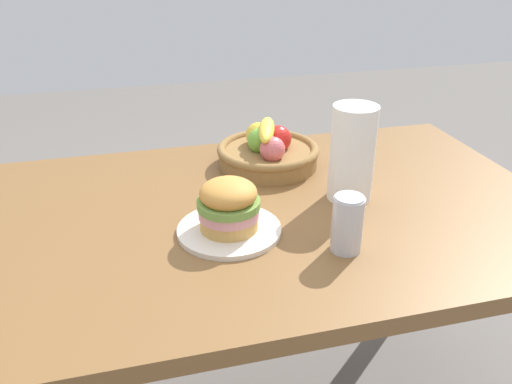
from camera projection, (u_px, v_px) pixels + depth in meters
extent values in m
cube|color=brown|center=(274.00, 214.00, 1.30)|extent=(1.40, 0.90, 0.04)
cylinder|color=brown|center=(49.00, 287.00, 1.65)|extent=(0.07, 0.07, 0.71)
cylinder|color=brown|center=(406.00, 235.00, 1.93)|extent=(0.07, 0.07, 0.71)
cylinder|color=silver|center=(229.00, 230.00, 1.18)|extent=(0.23, 0.23, 0.01)
cylinder|color=tan|center=(229.00, 222.00, 1.17)|extent=(0.13, 0.13, 0.03)
cylinder|color=pink|center=(229.00, 212.00, 1.16)|extent=(0.13, 0.13, 0.02)
cylinder|color=olive|center=(229.00, 204.00, 1.15)|extent=(0.14, 0.14, 0.02)
ellipsoid|color=gold|center=(228.00, 193.00, 1.14)|extent=(0.13, 0.13, 0.06)
cylinder|color=silver|center=(347.00, 224.00, 1.09)|extent=(0.07, 0.07, 0.12)
cylinder|color=silver|center=(350.00, 198.00, 1.06)|extent=(0.06, 0.06, 0.00)
cylinder|color=olive|center=(268.00, 158.00, 1.50)|extent=(0.28, 0.28, 0.05)
torus|color=olive|center=(268.00, 149.00, 1.49)|extent=(0.29, 0.29, 0.02)
sphere|color=red|center=(278.00, 139.00, 1.49)|extent=(0.08, 0.08, 0.08)
sphere|color=gold|center=(258.00, 135.00, 1.52)|extent=(0.07, 0.07, 0.07)
sphere|color=#6BAD38|center=(260.00, 141.00, 1.47)|extent=(0.07, 0.07, 0.07)
sphere|color=#D16066|center=(272.00, 149.00, 1.42)|extent=(0.07, 0.07, 0.07)
ellipsoid|color=yellow|center=(267.00, 130.00, 1.46)|extent=(0.11, 0.18, 0.05)
cylinder|color=white|center=(353.00, 154.00, 1.28)|extent=(0.11, 0.11, 0.24)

